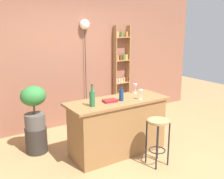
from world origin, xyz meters
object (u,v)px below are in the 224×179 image
object	(u,v)px
spice_shelf	(122,71)
bottle_olive_oil	(92,98)
pendant_globe_light	(85,26)
bottle_spirits_clear	(121,95)
wine_glass_left	(135,87)
cookbook	(110,101)
potted_plant	(34,105)
wine_glass_center	(141,92)
bar_stool	(158,132)
plant_stool	(36,140)

from	to	relation	value
spice_shelf	bottle_olive_oil	xyz separation A→B (m)	(-1.62, -1.59, -0.01)
bottle_olive_oil	pendant_globe_light	bearing A→B (deg)	65.91
bottle_spirits_clear	wine_glass_left	world-z (taller)	bottle_spirits_clear
cookbook	bottle_spirits_clear	bearing A→B (deg)	-6.08
spice_shelf	potted_plant	distance (m)	2.40
wine_glass_left	wine_glass_center	size ratio (longest dim) A/B	1.00
wine_glass_left	pendant_globe_light	size ratio (longest dim) A/B	0.08
bottle_olive_oil	wine_glass_left	xyz separation A→B (m)	(1.00, 0.27, -0.01)
spice_shelf	bottle_olive_oil	size ratio (longest dim) A/B	6.29
bottle_olive_oil	wine_glass_center	xyz separation A→B (m)	(0.82, -0.10, -0.01)
spice_shelf	wine_glass_left	xyz separation A→B (m)	(-0.63, -1.32, -0.02)
spice_shelf	potted_plant	xyz separation A→B (m)	(-2.25, -0.79, -0.22)
potted_plant	pendant_globe_light	distance (m)	1.99
bottle_olive_oil	cookbook	distance (m)	0.36
bar_stool	bottle_olive_oil	bearing A→B (deg)	143.93
spice_shelf	pendant_globe_light	size ratio (longest dim) A/B	0.94
spice_shelf	wine_glass_left	world-z (taller)	spice_shelf
bottle_olive_oil	cookbook	world-z (taller)	bottle_olive_oil
bar_stool	potted_plant	distance (m)	1.98
potted_plant	wine_glass_left	bearing A→B (deg)	-17.86
bar_stool	spice_shelf	xyz separation A→B (m)	(0.84, 2.16, 0.51)
bottle_olive_oil	cookbook	xyz separation A→B (m)	(0.34, 0.05, -0.11)
bar_stool	spice_shelf	bearing A→B (deg)	68.66
wine_glass_left	wine_glass_center	distance (m)	0.42
plant_stool	wine_glass_center	bearing A→B (deg)	-31.88
wine_glass_center	cookbook	bearing A→B (deg)	162.15
potted_plant	cookbook	distance (m)	1.22
bar_stool	bottle_olive_oil	world-z (taller)	bottle_olive_oil
plant_stool	wine_glass_left	bearing A→B (deg)	-17.86
bottle_spirits_clear	pendant_globe_light	size ratio (longest dim) A/B	0.12
wine_glass_center	cookbook	distance (m)	0.52
bar_stool	wine_glass_left	distance (m)	1.00
spice_shelf	plant_stool	distance (m)	2.53
bar_stool	pendant_globe_light	distance (m)	2.66
plant_stool	potted_plant	distance (m)	0.60
potted_plant	cookbook	bearing A→B (deg)	-37.66
plant_stool	wine_glass_left	xyz separation A→B (m)	(1.62, -0.52, 0.80)
plant_stool	bottle_spirits_clear	world-z (taller)	bottle_spirits_clear
cookbook	pendant_globe_light	bearing A→B (deg)	82.37
bottle_spirits_clear	spice_shelf	bearing A→B (deg)	55.09
spice_shelf	bottle_spirits_clear	bearing A→B (deg)	-124.91
spice_shelf	wine_glass_left	size ratio (longest dim) A/B	12.47
potted_plant	bottle_spirits_clear	world-z (taller)	bottle_spirits_clear
wine_glass_center	plant_stool	bearing A→B (deg)	148.12
potted_plant	bottle_spirits_clear	size ratio (longest dim) A/B	2.78
plant_stool	potted_plant	size ratio (longest dim) A/B	0.60
wine_glass_left	bottle_spirits_clear	bearing A→B (deg)	-151.16
bar_stool	pendant_globe_light	bearing A→B (deg)	91.51
wine_glass_center	cookbook	size ratio (longest dim) A/B	0.78
plant_stool	potted_plant	world-z (taller)	potted_plant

